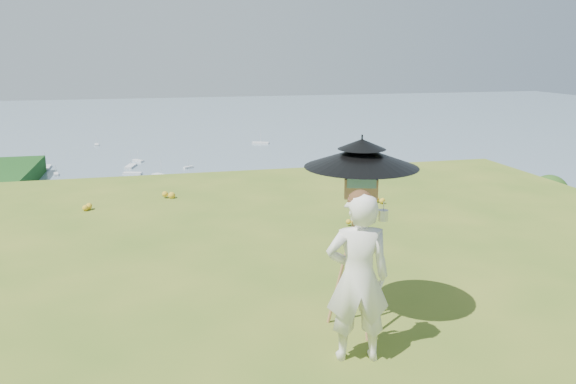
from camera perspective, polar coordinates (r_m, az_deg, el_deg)
name	(u,v)px	position (r m, az deg, el deg)	size (l,w,h in m)	color
ground	(286,295)	(6.58, -0.20, -10.42)	(14.00, 14.00, 0.00)	#47671D
shoreline_tier	(174,311)	(89.63, -11.52, -11.76)	(170.00, 28.00, 8.00)	#686453
bay_water	(158,139)	(248.55, -13.08, 5.28)	(700.00, 700.00, 0.00)	slate
slope_trees	(182,288)	(44.53, -10.75, -9.59)	(110.00, 50.00, 6.00)	#254815
harbor_town	(172,271)	(87.02, -11.73, -7.90)	(110.00, 22.00, 5.00)	silver
moored_boats	(118,179)	(171.11, -16.91, 1.25)	(140.00, 140.00, 0.70)	silver
wildflowers	(281,282)	(6.78, -0.70, -9.10)	(10.00, 10.50, 0.12)	gold
painter	(358,278)	(5.05, 7.11, -8.67)	(0.57, 0.38, 1.57)	white
field_easel	(359,248)	(5.60, 7.23, -5.71)	(0.64, 0.64, 1.68)	#AF6F49
sun_umbrella	(361,165)	(5.41, 7.45, 2.74)	(1.10, 1.10, 0.58)	black
painter_cap	(360,197)	(4.82, 7.37, -0.51)	(0.21, 0.26, 0.10)	#C26A77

